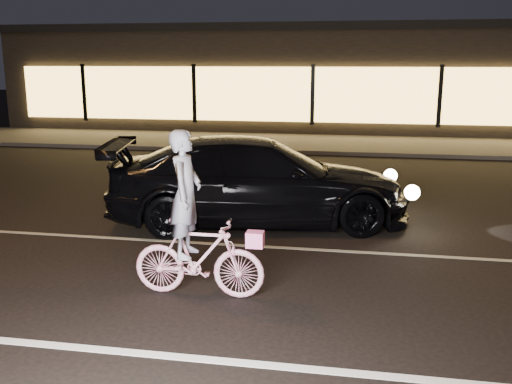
# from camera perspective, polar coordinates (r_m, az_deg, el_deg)

# --- Properties ---
(ground) EXTENTS (90.00, 90.00, 0.00)m
(ground) POSITION_cam_1_polar(r_m,az_deg,el_deg) (7.19, -4.37, -10.36)
(ground) COLOR black
(ground) RESTS_ON ground
(lane_stripe_near) EXTENTS (60.00, 0.12, 0.01)m
(lane_stripe_near) POSITION_cam_1_polar(r_m,az_deg,el_deg) (5.90, -8.15, -15.97)
(lane_stripe_near) COLOR silver
(lane_stripe_near) RESTS_ON ground
(lane_stripe_far) EXTENTS (60.00, 0.10, 0.01)m
(lane_stripe_far) POSITION_cam_1_polar(r_m,az_deg,el_deg) (9.01, -1.19, -5.37)
(lane_stripe_far) COLOR gray
(lane_stripe_far) RESTS_ON ground
(sidewalk) EXTENTS (30.00, 4.00, 0.12)m
(sidewalk) POSITION_cam_1_polar(r_m,az_deg,el_deg) (19.65, 5.15, 4.86)
(sidewalk) COLOR #383533
(sidewalk) RESTS_ON ground
(storefront) EXTENTS (25.40, 8.42, 4.20)m
(storefront) POSITION_cam_1_polar(r_m,az_deg,el_deg) (25.41, 6.48, 11.41)
(storefront) COLOR black
(storefront) RESTS_ON ground
(cyclist) EXTENTS (1.64, 0.56, 2.06)m
(cyclist) POSITION_cam_1_polar(r_m,az_deg,el_deg) (6.99, -6.11, -4.68)
(cyclist) COLOR #E4477F
(cyclist) RESTS_ON ground
(sedan) EXTENTS (5.60, 3.18, 1.53)m
(sedan) POSITION_cam_1_polar(r_m,az_deg,el_deg) (10.08, 0.28, 1.11)
(sedan) COLOR black
(sedan) RESTS_ON ground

